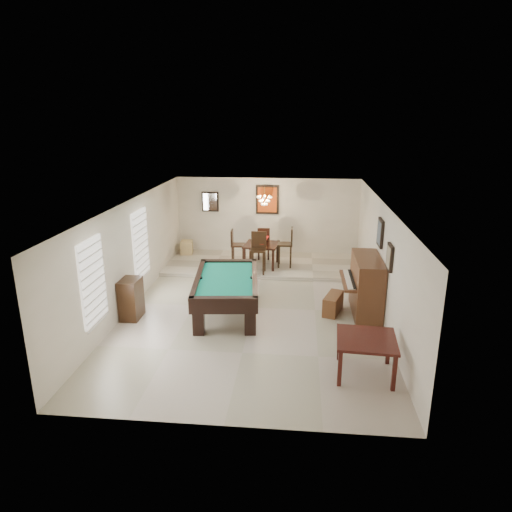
% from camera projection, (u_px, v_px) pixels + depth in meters
% --- Properties ---
extents(ground_plane, '(6.00, 9.00, 0.02)m').
position_uv_depth(ground_plane, '(254.00, 308.00, 11.23)').
color(ground_plane, beige).
extents(wall_back, '(6.00, 0.04, 2.60)m').
position_uv_depth(wall_back, '(267.00, 217.00, 15.12)').
color(wall_back, silver).
rests_on(wall_back, ground_plane).
extents(wall_front, '(6.00, 0.04, 2.60)m').
position_uv_depth(wall_front, '(222.00, 350.00, 6.56)').
color(wall_front, silver).
rests_on(wall_front, ground_plane).
extents(wall_left, '(0.04, 9.00, 2.60)m').
position_uv_depth(wall_left, '(131.00, 254.00, 11.12)').
color(wall_left, silver).
rests_on(wall_left, ground_plane).
extents(wall_right, '(0.04, 9.00, 2.60)m').
position_uv_depth(wall_right, '(382.00, 261.00, 10.57)').
color(wall_right, silver).
rests_on(wall_right, ground_plane).
extents(ceiling, '(6.00, 9.00, 0.04)m').
position_uv_depth(ceiling, '(253.00, 203.00, 10.46)').
color(ceiling, white).
rests_on(ceiling, wall_back).
extents(dining_step, '(6.00, 2.50, 0.12)m').
position_uv_depth(dining_step, '(264.00, 264.00, 14.30)').
color(dining_step, beige).
rests_on(dining_step, ground_plane).
extents(window_left_front, '(0.06, 1.00, 1.70)m').
position_uv_depth(window_left_front, '(93.00, 281.00, 8.99)').
color(window_left_front, white).
rests_on(window_left_front, wall_left).
extents(window_left_rear, '(0.06, 1.00, 1.70)m').
position_uv_depth(window_left_rear, '(141.00, 243.00, 11.65)').
color(window_left_rear, white).
rests_on(window_left_rear, wall_left).
extents(pool_table, '(1.73, 2.81, 0.89)m').
position_uv_depth(pool_table, '(227.00, 296.00, 10.77)').
color(pool_table, black).
rests_on(pool_table, ground_plane).
extents(square_table, '(1.12, 1.12, 0.72)m').
position_uv_depth(square_table, '(365.00, 356.00, 8.24)').
color(square_table, '#35110D').
rests_on(square_table, ground_plane).
extents(upright_piano, '(0.93, 1.66, 1.38)m').
position_uv_depth(upright_piano, '(359.00, 286.00, 10.75)').
color(upright_piano, brown).
rests_on(upright_piano, ground_plane).
extents(piano_bench, '(0.56, 0.87, 0.45)m').
position_uv_depth(piano_bench, '(333.00, 304.00, 10.89)').
color(piano_bench, brown).
rests_on(piano_bench, ground_plane).
extents(apothecary_chest, '(0.42, 0.63, 0.94)m').
position_uv_depth(apothecary_chest, '(131.00, 299.00, 10.54)').
color(apothecary_chest, black).
rests_on(apothecary_chest, ground_plane).
extents(dining_table, '(1.08, 1.08, 0.82)m').
position_uv_depth(dining_table, '(261.00, 253.00, 13.87)').
color(dining_table, black).
rests_on(dining_table, dining_step).
extents(flower_vase, '(0.16, 0.16, 0.24)m').
position_uv_depth(flower_vase, '(261.00, 236.00, 13.72)').
color(flower_vase, '#A0110D').
rests_on(flower_vase, dining_table).
extents(dining_chair_south, '(0.46, 0.46, 1.20)m').
position_uv_depth(dining_chair_south, '(258.00, 253.00, 13.18)').
color(dining_chair_south, black).
rests_on(dining_chair_south, dining_step).
extents(dining_chair_north, '(0.41, 0.41, 1.04)m').
position_uv_depth(dining_chair_north, '(264.00, 243.00, 14.56)').
color(dining_chair_north, black).
rests_on(dining_chair_north, dining_step).
extents(dining_chair_west, '(0.43, 0.43, 1.11)m').
position_uv_depth(dining_chair_west, '(238.00, 248.00, 13.89)').
color(dining_chair_west, black).
rests_on(dining_chair_west, dining_step).
extents(dining_chair_east, '(0.45, 0.45, 1.20)m').
position_uv_depth(dining_chair_east, '(285.00, 247.00, 13.78)').
color(dining_chair_east, black).
rests_on(dining_chair_east, dining_step).
extents(corner_bench, '(0.44, 0.52, 0.43)m').
position_uv_depth(corner_bench, '(187.00, 247.00, 15.18)').
color(corner_bench, tan).
rests_on(corner_bench, dining_step).
extents(chandelier, '(0.44, 0.44, 0.60)m').
position_uv_depth(chandelier, '(264.00, 197.00, 13.62)').
color(chandelier, '#FFE5B2').
rests_on(chandelier, ceiling).
extents(back_painting, '(0.75, 0.06, 0.95)m').
position_uv_depth(back_painting, '(267.00, 200.00, 14.91)').
color(back_painting, '#D84C14').
rests_on(back_painting, wall_back).
extents(back_mirror, '(0.55, 0.06, 0.65)m').
position_uv_depth(back_mirror, '(210.00, 202.00, 15.11)').
color(back_mirror, white).
rests_on(back_mirror, wall_back).
extents(right_picture_upper, '(0.06, 0.55, 0.65)m').
position_uv_depth(right_picture_upper, '(380.00, 233.00, 10.68)').
color(right_picture_upper, slate).
rests_on(right_picture_upper, wall_right).
extents(right_picture_lower, '(0.06, 0.45, 0.55)m').
position_uv_depth(right_picture_lower, '(390.00, 257.00, 9.50)').
color(right_picture_lower, gray).
rests_on(right_picture_lower, wall_right).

